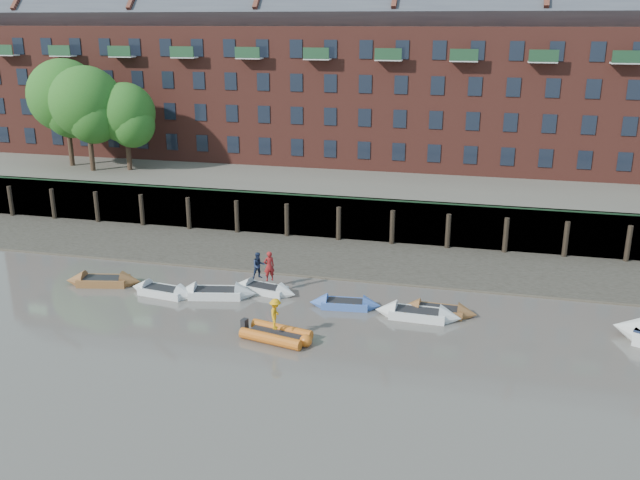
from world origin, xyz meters
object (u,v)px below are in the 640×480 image
(rowboat_5, at_px, (418,314))
(rib_tender, at_px, (279,335))
(rowboat_0, at_px, (103,281))
(rowboat_3, at_px, (265,289))
(rowboat_2, at_px, (216,293))
(person_rower_a, at_px, (269,266))
(rowboat_4, at_px, (345,304))
(person_rower_b, at_px, (259,266))
(person_rib_crew, at_px, (275,314))
(rowboat_1, at_px, (163,291))
(rowboat_6, at_px, (438,311))

(rowboat_5, relative_size, rib_tender, 1.24)
(rowboat_0, distance_m, rowboat_3, 10.22)
(rowboat_2, bearing_deg, rowboat_3, 15.28)
(person_rower_a, bearing_deg, rowboat_3, -37.01)
(rowboat_4, relative_size, rowboat_5, 0.88)
(rowboat_0, relative_size, rowboat_5, 1.02)
(rowboat_2, relative_size, rowboat_5, 1.04)
(rib_tender, xyz_separation_m, person_rower_b, (-3.12, 6.13, 1.34))
(rowboat_3, relative_size, person_rib_crew, 2.62)
(person_rib_crew, bearing_deg, rowboat_4, -36.50)
(rowboat_1, distance_m, person_rib_crew, 9.35)
(rowboat_1, height_order, rowboat_5, rowboat_5)
(rowboat_2, height_order, rowboat_5, rowboat_2)
(rowboat_5, xyz_separation_m, rowboat_6, (1.08, 0.78, -0.03))
(rowboat_0, distance_m, rowboat_4, 15.31)
(rowboat_4, xyz_separation_m, person_rower_a, (-4.86, 1.04, 1.51))
(rowboat_2, distance_m, rowboat_3, 2.94)
(person_rower_b, bearing_deg, rowboat_0, 152.46)
(rowboat_2, bearing_deg, rowboat_0, 166.88)
(rowboat_4, xyz_separation_m, rowboat_6, (5.27, 0.29, 0.01))
(rowboat_4, bearing_deg, rowboat_3, 162.85)
(rowboat_4, distance_m, rib_tender, 5.47)
(rowboat_3, xyz_separation_m, rowboat_5, (9.35, -1.53, 0.03))
(rowboat_0, xyz_separation_m, rowboat_1, (4.36, -0.63, -0.01))
(rowboat_3, relative_size, person_rower_a, 2.33)
(rowboat_5, distance_m, rowboat_6, 1.33)
(rowboat_2, xyz_separation_m, rowboat_6, (13.05, 0.58, -0.03))
(rowboat_1, bearing_deg, person_rower_a, 24.22)
(rowboat_4, distance_m, rowboat_6, 5.28)
(rowboat_6, xyz_separation_m, person_rower_a, (-10.13, 0.75, 1.51))
(person_rib_crew, bearing_deg, person_rower_b, 17.87)
(rib_tender, bearing_deg, rowboat_5, 45.86)
(rowboat_2, bearing_deg, rowboat_5, -12.70)
(rowboat_2, xyz_separation_m, person_rib_crew, (5.15, -4.55, 1.18))
(person_rower_b, xyz_separation_m, person_rib_crew, (2.96, -6.10, -0.20))
(rowboat_1, relative_size, rib_tender, 1.18)
(rowboat_5, bearing_deg, rowboat_2, -179.13)
(rowboat_4, relative_size, person_rib_crew, 2.58)
(rowboat_6, height_order, person_rower_a, person_rower_a)
(person_rib_crew, bearing_deg, person_rower_a, 12.67)
(rowboat_5, bearing_deg, rowboat_1, -177.21)
(rowboat_3, height_order, rib_tender, rowboat_3)
(rowboat_0, xyz_separation_m, person_rib_crew, (12.68, -4.73, 1.18))
(rowboat_0, xyz_separation_m, person_rower_b, (9.72, 1.37, 1.38))
(rowboat_4, bearing_deg, rowboat_6, -2.55)
(rowboat_4, distance_m, person_rower_a, 5.19)
(rowboat_0, bearing_deg, person_rower_b, -3.29)
(rowboat_5, relative_size, person_rib_crew, 2.93)
(rowboat_0, xyz_separation_m, rowboat_4, (15.31, 0.12, -0.03))
(person_rower_a, bearing_deg, rowboat_6, 139.46)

